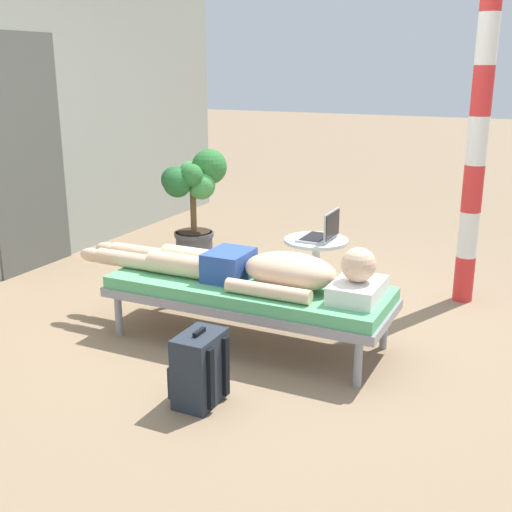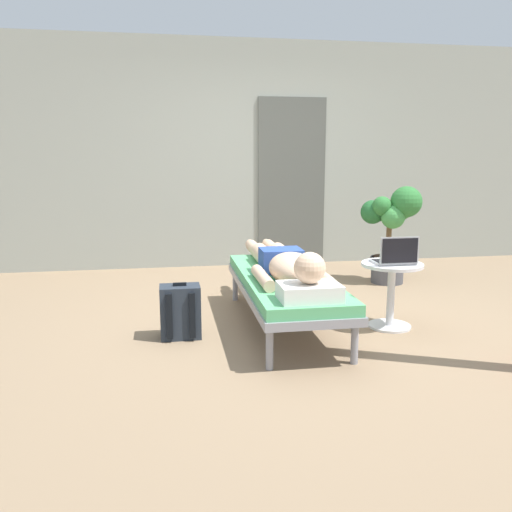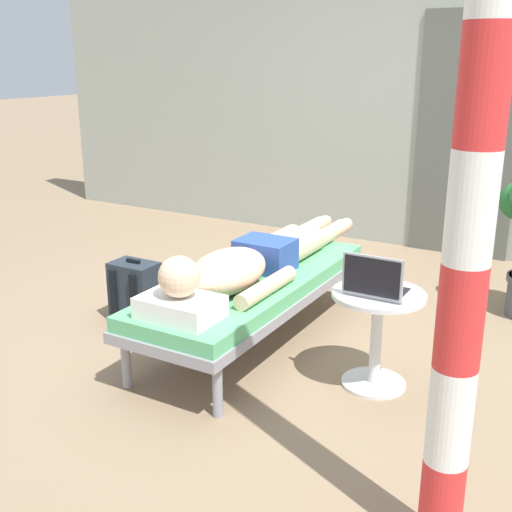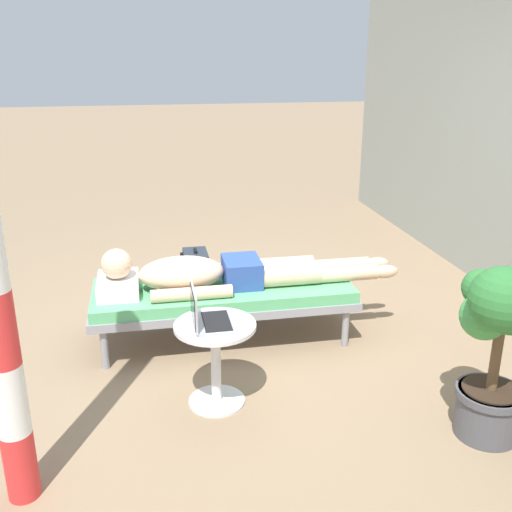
{
  "view_description": "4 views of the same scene",
  "coord_description": "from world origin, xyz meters",
  "px_view_note": "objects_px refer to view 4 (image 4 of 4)",
  "views": [
    {
      "loc": [
        -3.65,
        -1.89,
        1.77
      ],
      "look_at": [
        -0.03,
        -0.16,
        0.57
      ],
      "focal_mm": 44.92,
      "sensor_mm": 36.0,
      "label": 1
    },
    {
      "loc": [
        -1.04,
        -4.14,
        1.36
      ],
      "look_at": [
        -0.37,
        -0.19,
        0.59
      ],
      "focal_mm": 37.28,
      "sensor_mm": 36.0,
      "label": 2
    },
    {
      "loc": [
        1.68,
        -3.26,
        1.68
      ],
      "look_at": [
        -0.11,
        -0.15,
        0.55
      ],
      "focal_mm": 44.92,
      "sensor_mm": 36.0,
      "label": 3
    },
    {
      "loc": [
        3.76,
        -0.66,
        2.02
      ],
      "look_at": [
        -0.26,
        0.12,
        0.58
      ],
      "focal_mm": 41.28,
      "sensor_mm": 36.0,
      "label": 4
    }
  ],
  "objects_px": {
    "lounge_chair": "(223,295)",
    "laptop": "(206,316)",
    "person_reclining": "(215,273)",
    "backpack": "(197,275)",
    "side_table": "(216,350)",
    "potted_plant": "(500,331)"
  },
  "relations": [
    {
      "from": "side_table",
      "to": "potted_plant",
      "type": "relative_size",
      "value": 0.5
    },
    {
      "from": "person_reclining",
      "to": "side_table",
      "type": "distance_m",
      "value": 0.85
    },
    {
      "from": "person_reclining",
      "to": "side_table",
      "type": "relative_size",
      "value": 4.15
    },
    {
      "from": "laptop",
      "to": "potted_plant",
      "type": "relative_size",
      "value": 0.3
    },
    {
      "from": "side_table",
      "to": "backpack",
      "type": "distance_m",
      "value": 1.67
    },
    {
      "from": "person_reclining",
      "to": "potted_plant",
      "type": "xyz_separation_m",
      "value": [
        1.44,
        1.3,
        0.13
      ]
    },
    {
      "from": "side_table",
      "to": "potted_plant",
      "type": "bearing_deg",
      "value": 66.7
    },
    {
      "from": "person_reclining",
      "to": "lounge_chair",
      "type": "bearing_deg",
      "value": 90.0
    },
    {
      "from": "potted_plant",
      "to": "lounge_chair",
      "type": "bearing_deg",
      "value": -138.98
    },
    {
      "from": "person_reclining",
      "to": "backpack",
      "type": "xyz_separation_m",
      "value": [
        -0.83,
        -0.06,
        -0.32
      ]
    },
    {
      "from": "person_reclining",
      "to": "laptop",
      "type": "xyz_separation_m",
      "value": [
        0.83,
        -0.16,
        0.07
      ]
    },
    {
      "from": "person_reclining",
      "to": "backpack",
      "type": "bearing_deg",
      "value": -175.59
    },
    {
      "from": "lounge_chair",
      "to": "person_reclining",
      "type": "height_order",
      "value": "person_reclining"
    },
    {
      "from": "laptop",
      "to": "backpack",
      "type": "xyz_separation_m",
      "value": [
        -1.66,
        0.09,
        -0.39
      ]
    },
    {
      "from": "lounge_chair",
      "to": "laptop",
      "type": "xyz_separation_m",
      "value": [
        0.83,
        -0.21,
        0.24
      ]
    },
    {
      "from": "laptop",
      "to": "backpack",
      "type": "height_order",
      "value": "laptop"
    },
    {
      "from": "potted_plant",
      "to": "backpack",
      "type": "bearing_deg",
      "value": -148.89
    },
    {
      "from": "side_table",
      "to": "lounge_chair",
      "type": "bearing_deg",
      "value": 169.08
    },
    {
      "from": "person_reclining",
      "to": "laptop",
      "type": "bearing_deg",
      "value": -10.83
    },
    {
      "from": "potted_plant",
      "to": "laptop",
      "type": "bearing_deg",
      "value": -112.57
    },
    {
      "from": "person_reclining",
      "to": "laptop",
      "type": "relative_size",
      "value": 7.0
    },
    {
      "from": "lounge_chair",
      "to": "laptop",
      "type": "distance_m",
      "value": 0.89
    }
  ]
}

